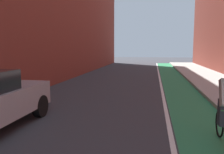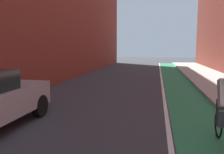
% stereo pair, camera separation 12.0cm
% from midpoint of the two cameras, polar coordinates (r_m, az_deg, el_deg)
% --- Properties ---
extents(ground_plane, '(86.63, 86.63, 0.00)m').
position_cam_midpoint_polar(ground_plane, '(11.74, 2.04, -3.16)').
color(ground_plane, '#38383D').
extents(bike_lane_paint, '(1.60, 39.38, 0.00)m').
position_cam_midpoint_polar(bike_lane_paint, '(13.66, 15.21, -1.96)').
color(bike_lane_paint, '#2D8451').
rests_on(bike_lane_paint, ground).
extents(lane_divider_stripe, '(0.12, 39.38, 0.00)m').
position_cam_midpoint_polar(lane_divider_stripe, '(13.61, 11.44, -1.89)').
color(lane_divider_stripe, white).
rests_on(lane_divider_stripe, ground).
extents(sidewalk_right, '(3.02, 39.38, 0.14)m').
position_cam_midpoint_polar(sidewalk_right, '(14.06, 24.64, -1.82)').
color(sidewalk_right, '#A8A59E').
rests_on(sidewalk_right, ground).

